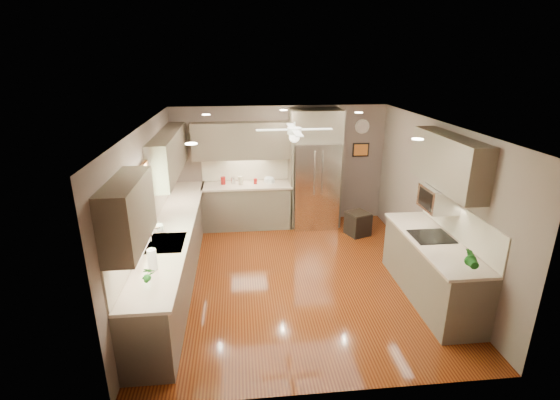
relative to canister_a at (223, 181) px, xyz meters
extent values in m
plane|color=#441709|center=(1.21, -2.24, -1.02)|extent=(5.00, 5.00, 0.00)
plane|color=white|center=(1.21, -2.24, 1.48)|extent=(5.00, 5.00, 0.00)
plane|color=#6A5951|center=(1.21, 0.26, 0.23)|extent=(4.50, 0.00, 4.50)
plane|color=#6A5951|center=(1.21, -4.74, 0.23)|extent=(4.50, 0.00, 4.50)
plane|color=#6A5951|center=(-1.04, -2.24, 0.23)|extent=(0.00, 5.00, 5.00)
plane|color=#6A5951|center=(3.46, -2.24, 0.23)|extent=(0.00, 5.00, 5.00)
cylinder|color=maroon|center=(0.00, 0.00, 0.00)|extent=(0.12, 0.12, 0.16)
cylinder|color=silver|center=(0.21, 0.02, -0.01)|extent=(0.10, 0.10, 0.14)
cylinder|color=tan|center=(0.36, -0.05, 0.01)|extent=(0.12, 0.12, 0.16)
cylinder|color=maroon|center=(0.67, -0.04, -0.02)|extent=(0.09, 0.09, 0.11)
imported|color=white|center=(-0.86, -2.39, 0.02)|extent=(0.11, 0.11, 0.20)
imported|color=#1C611B|center=(-0.74, -3.89, 0.06)|extent=(0.15, 0.11, 0.28)
imported|color=#1C611B|center=(3.12, -3.97, 0.09)|extent=(0.21, 0.18, 0.34)
imported|color=tan|center=(0.96, -0.01, -0.05)|extent=(0.29, 0.29, 0.06)
cube|color=brown|center=(-0.74, -2.09, -0.57)|extent=(0.60, 4.70, 0.90)
cube|color=beige|center=(-0.73, -2.09, -0.10)|extent=(0.65, 4.70, 0.04)
cube|color=beige|center=(-1.03, -2.09, 0.18)|extent=(0.02, 4.70, 0.50)
cube|color=brown|center=(0.48, -0.04, -0.57)|extent=(1.85, 0.60, 0.90)
cube|color=beige|center=(0.48, -0.06, -0.10)|extent=(1.85, 0.65, 0.04)
cube|color=beige|center=(0.48, 0.25, 0.18)|extent=(1.85, 0.02, 0.50)
cube|color=brown|center=(-0.88, -3.84, 0.81)|extent=(0.33, 1.20, 0.75)
cube|color=brown|center=(-0.88, -0.94, 0.81)|extent=(0.33, 2.40, 0.75)
cube|color=brown|center=(0.48, 0.09, 0.81)|extent=(2.15, 0.33, 0.75)
cube|color=brown|center=(3.29, -2.79, 1.01)|extent=(0.33, 1.70, 0.75)
cube|color=#BFF2B2|center=(-1.03, -2.74, 0.53)|extent=(0.01, 1.00, 0.80)
cube|color=brown|center=(-1.00, -2.74, 0.96)|extent=(0.05, 1.12, 0.06)
cube|color=brown|center=(-1.00, -2.74, 0.10)|extent=(0.05, 1.12, 0.06)
cube|color=brown|center=(-1.00, -3.27, 0.53)|extent=(0.05, 0.06, 0.80)
cube|color=brown|center=(-1.00, -2.21, 0.53)|extent=(0.05, 0.06, 0.80)
cube|color=silver|center=(-0.72, -2.74, -0.09)|extent=(0.50, 0.70, 0.03)
cube|color=#262626|center=(-0.72, -2.74, -0.13)|extent=(0.44, 0.62, 0.05)
cylinder|color=silver|center=(-0.92, -2.74, 0.03)|extent=(0.02, 0.02, 0.24)
cylinder|color=silver|center=(-0.86, -2.74, 0.15)|extent=(0.16, 0.02, 0.02)
cube|color=silver|center=(1.91, -0.10, -0.11)|extent=(0.92, 0.72, 1.82)
cube|color=black|center=(1.91, -0.44, -0.36)|extent=(0.88, 0.02, 0.02)
cube|color=black|center=(1.91, -0.45, 0.23)|extent=(0.01, 0.02, 1.00)
cylinder|color=silver|center=(1.83, -0.48, 0.23)|extent=(0.02, 0.02, 0.90)
cylinder|color=silver|center=(1.99, -0.48, 0.23)|extent=(0.02, 0.02, 0.90)
cube|color=brown|center=(1.91, -0.04, 1.12)|extent=(1.04, 0.60, 0.63)
cube|color=brown|center=(1.41, -0.04, -0.11)|extent=(0.06, 0.60, 1.82)
cube|color=brown|center=(2.41, -0.04, -0.11)|extent=(0.06, 0.60, 1.82)
cube|color=brown|center=(3.13, -3.04, -0.57)|extent=(0.65, 2.20, 0.90)
cube|color=beige|center=(3.12, -3.04, -0.10)|extent=(0.70, 2.20, 0.04)
cube|color=beige|center=(3.45, -3.04, 0.18)|extent=(0.02, 2.20, 0.50)
cube|color=black|center=(3.12, -2.94, -0.08)|extent=(0.56, 0.52, 0.01)
cube|color=silver|center=(3.24, -2.79, 0.46)|extent=(0.42, 0.55, 0.34)
cube|color=black|center=(3.03, -2.79, 0.46)|extent=(0.02, 0.40, 0.26)
cylinder|color=white|center=(1.21, -1.94, 1.44)|extent=(0.03, 0.03, 0.08)
cylinder|color=white|center=(1.21, -1.94, 1.34)|extent=(0.22, 0.22, 0.10)
sphere|color=white|center=(1.21, -1.94, 1.24)|extent=(0.16, 0.16, 0.16)
cube|color=white|center=(1.56, -1.94, 1.36)|extent=(0.48, 0.11, 0.01)
cube|color=white|center=(1.21, -1.59, 1.36)|extent=(0.11, 0.48, 0.01)
cube|color=white|center=(0.86, -1.94, 1.36)|extent=(0.48, 0.11, 0.01)
cube|color=white|center=(1.21, -2.29, 1.36)|extent=(0.11, 0.48, 0.01)
cylinder|color=white|center=(-0.19, -0.94, 1.47)|extent=(0.14, 0.14, 0.01)
cylinder|color=white|center=(2.51, -0.94, 1.47)|extent=(0.14, 0.14, 0.01)
cylinder|color=white|center=(-0.19, -3.44, 1.47)|extent=(0.14, 0.14, 0.01)
cylinder|color=white|center=(2.51, -3.44, 1.47)|extent=(0.14, 0.14, 0.01)
cylinder|color=white|center=(1.21, -0.44, 1.47)|extent=(0.14, 0.14, 0.01)
cylinder|color=white|center=(2.96, 0.24, 1.03)|extent=(0.30, 0.03, 0.30)
cylinder|color=silver|center=(2.96, 0.23, 1.03)|extent=(0.29, 0.00, 0.29)
cube|color=black|center=(2.96, 0.24, 0.53)|extent=(0.36, 0.03, 0.30)
cube|color=#CA6D28|center=(2.96, 0.22, 0.53)|extent=(0.30, 0.01, 0.24)
cube|color=black|center=(2.70, -0.71, -0.79)|extent=(0.53, 0.53, 0.46)
cube|color=black|center=(2.70, -0.71, -0.56)|extent=(0.50, 0.50, 0.03)
cylinder|color=white|center=(-0.76, -3.52, 0.06)|extent=(0.11, 0.11, 0.27)
cylinder|color=silver|center=(-0.76, -3.52, 0.07)|extent=(0.02, 0.02, 0.29)
camera|label=1|loc=(0.35, -8.11, 2.41)|focal=26.00mm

